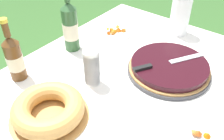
{
  "coord_description": "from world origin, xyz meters",
  "views": [
    {
      "loc": [
        -0.71,
        -0.44,
        1.43
      ],
      "look_at": [
        -0.01,
        0.1,
        0.73
      ],
      "focal_mm": 40.0,
      "sensor_mm": 36.0,
      "label": 1
    }
  ],
  "objects_px": {
    "cup_stack": "(92,67)",
    "cider_bottle_amber": "(14,58)",
    "snack_plate_near": "(115,32)",
    "serving_knife": "(165,63)",
    "cider_bottle_green": "(70,27)",
    "bundt_cake": "(48,109)",
    "berry_tart": "(169,68)",
    "paper_towel_roll": "(180,14)"
  },
  "relations": [
    {
      "from": "serving_knife",
      "to": "cider_bottle_amber",
      "type": "distance_m",
      "value": 0.69
    },
    {
      "from": "cider_bottle_amber",
      "to": "paper_towel_roll",
      "type": "bearing_deg",
      "value": -25.26
    },
    {
      "from": "berry_tart",
      "to": "cider_bottle_amber",
      "type": "relative_size",
      "value": 1.31
    },
    {
      "from": "cider_bottle_green",
      "to": "paper_towel_roll",
      "type": "distance_m",
      "value": 0.64
    },
    {
      "from": "berry_tart",
      "to": "cider_bottle_amber",
      "type": "xyz_separation_m",
      "value": [
        -0.47,
        0.54,
        0.08
      ]
    },
    {
      "from": "cider_bottle_green",
      "to": "paper_towel_roll",
      "type": "xyz_separation_m",
      "value": [
        0.51,
        -0.38,
        -0.01
      ]
    },
    {
      "from": "bundt_cake",
      "to": "snack_plate_near",
      "type": "relative_size",
      "value": 1.53
    },
    {
      "from": "paper_towel_roll",
      "to": "cup_stack",
      "type": "bearing_deg",
      "value": 171.45
    },
    {
      "from": "berry_tart",
      "to": "cup_stack",
      "type": "relative_size",
      "value": 2.26
    },
    {
      "from": "berry_tart",
      "to": "serving_knife",
      "type": "xyz_separation_m",
      "value": [
        -0.03,
        0.02,
        0.04
      ]
    },
    {
      "from": "paper_towel_roll",
      "to": "cider_bottle_green",
      "type": "bearing_deg",
      "value": 143.62
    },
    {
      "from": "snack_plate_near",
      "to": "serving_knife",
      "type": "bearing_deg",
      "value": -111.29
    },
    {
      "from": "serving_knife",
      "to": "cider_bottle_amber",
      "type": "relative_size",
      "value": 1.1
    },
    {
      "from": "cup_stack",
      "to": "bundt_cake",
      "type": "bearing_deg",
      "value": -179.49
    },
    {
      "from": "bundt_cake",
      "to": "cup_stack",
      "type": "bearing_deg",
      "value": 0.51
    },
    {
      "from": "cup_stack",
      "to": "snack_plate_near",
      "type": "xyz_separation_m",
      "value": [
        0.42,
        0.19,
        -0.08
      ]
    },
    {
      "from": "serving_knife",
      "to": "cider_bottle_green",
      "type": "distance_m",
      "value": 0.52
    },
    {
      "from": "cup_stack",
      "to": "cider_bottle_amber",
      "type": "relative_size",
      "value": 0.58
    },
    {
      "from": "serving_knife",
      "to": "snack_plate_near",
      "type": "distance_m",
      "value": 0.45
    },
    {
      "from": "cup_stack",
      "to": "cider_bottle_green",
      "type": "distance_m",
      "value": 0.32
    },
    {
      "from": "cup_stack",
      "to": "cider_bottle_green",
      "type": "xyz_separation_m",
      "value": [
        0.15,
        0.28,
        0.05
      ]
    },
    {
      "from": "cider_bottle_amber",
      "to": "snack_plate_near",
      "type": "distance_m",
      "value": 0.62
    },
    {
      "from": "cup_stack",
      "to": "cider_bottle_green",
      "type": "height_order",
      "value": "cider_bottle_green"
    },
    {
      "from": "bundt_cake",
      "to": "snack_plate_near",
      "type": "distance_m",
      "value": 0.71
    },
    {
      "from": "berry_tart",
      "to": "serving_knife",
      "type": "height_order",
      "value": "serving_knife"
    },
    {
      "from": "serving_knife",
      "to": "snack_plate_near",
      "type": "height_order",
      "value": "serving_knife"
    },
    {
      "from": "berry_tart",
      "to": "cider_bottle_green",
      "type": "distance_m",
      "value": 0.55
    },
    {
      "from": "serving_knife",
      "to": "cup_stack",
      "type": "bearing_deg",
      "value": 169.74
    },
    {
      "from": "cider_bottle_amber",
      "to": "snack_plate_near",
      "type": "height_order",
      "value": "cider_bottle_amber"
    },
    {
      "from": "cup_stack",
      "to": "paper_towel_roll",
      "type": "xyz_separation_m",
      "value": [
        0.66,
        -0.1,
        0.03
      ]
    },
    {
      "from": "serving_knife",
      "to": "snack_plate_near",
      "type": "xyz_separation_m",
      "value": [
        0.16,
        0.42,
        -0.05
      ]
    },
    {
      "from": "serving_knife",
      "to": "snack_plate_near",
      "type": "bearing_deg",
      "value": 99.6
    },
    {
      "from": "cider_bottle_green",
      "to": "paper_towel_roll",
      "type": "height_order",
      "value": "cider_bottle_green"
    },
    {
      "from": "berry_tart",
      "to": "paper_towel_roll",
      "type": "xyz_separation_m",
      "value": [
        0.38,
        0.14,
        0.09
      ]
    },
    {
      "from": "berry_tart",
      "to": "bundt_cake",
      "type": "distance_m",
      "value": 0.59
    },
    {
      "from": "serving_knife",
      "to": "cider_bottle_amber",
      "type": "xyz_separation_m",
      "value": [
        -0.44,
        0.52,
        0.05
      ]
    },
    {
      "from": "berry_tart",
      "to": "snack_plate_near",
      "type": "bearing_deg",
      "value": 72.35
    },
    {
      "from": "serving_knife",
      "to": "cider_bottle_green",
      "type": "bearing_deg",
      "value": 133.11
    },
    {
      "from": "cup_stack",
      "to": "cider_bottle_amber",
      "type": "height_order",
      "value": "cider_bottle_amber"
    },
    {
      "from": "serving_knife",
      "to": "bundt_cake",
      "type": "distance_m",
      "value": 0.56
    },
    {
      "from": "bundt_cake",
      "to": "cider_bottle_green",
      "type": "relative_size",
      "value": 0.9
    },
    {
      "from": "berry_tart",
      "to": "cup_stack",
      "type": "xyz_separation_m",
      "value": [
        -0.28,
        0.24,
        0.06
      ]
    }
  ]
}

